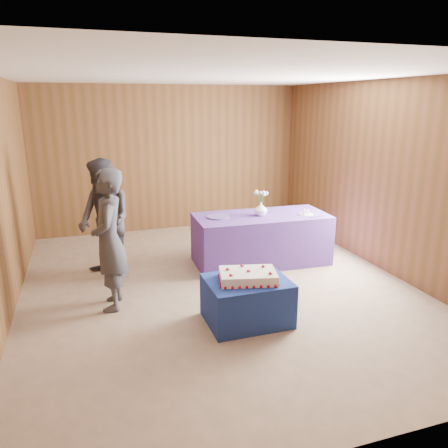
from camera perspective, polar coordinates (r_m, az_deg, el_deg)
name	(u,v)px	position (r m, az deg, el deg)	size (l,w,h in m)	color
ground	(218,287)	(5.91, -0.80, -8.18)	(6.00, 6.00, 0.00)	gray
room_shell	(217,151)	(5.44, -0.87, 9.46)	(5.04, 6.04, 2.72)	brown
cake_table	(247,301)	(4.96, 3.02, -9.95)	(0.90, 0.70, 0.50)	navy
serving_table	(261,239)	(6.68, 4.86, -1.95)	(2.00, 0.90, 0.75)	#5B3694
sheet_cake	(248,276)	(4.81, 3.15, -6.81)	(0.72, 0.57, 0.15)	white
vase	(261,209)	(6.53, 4.81, 1.98)	(0.19, 0.19, 0.20)	white
flower_spray	(261,193)	(6.48, 4.86, 4.03)	(0.21, 0.21, 0.16)	#316227
platter	(218,217)	(6.41, -0.76, 0.95)	(0.33, 0.33, 0.02)	#5A4D9A
plate	(306,214)	(6.70, 10.66, 1.28)	(0.21, 0.21, 0.01)	silver
cake_slice	(306,212)	(6.69, 10.68, 1.61)	(0.09, 0.08, 0.09)	white
knife	(316,217)	(6.58, 11.90, 0.90)	(0.26, 0.02, 0.00)	silver
guest_left	(109,240)	(5.24, -14.76, -2.07)	(0.61, 0.40, 1.68)	#383942
guest_right	(105,221)	(6.13, -15.32, 0.44)	(0.81, 0.63, 1.68)	#32303A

